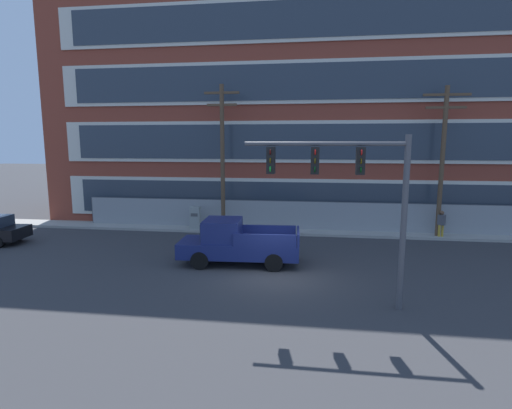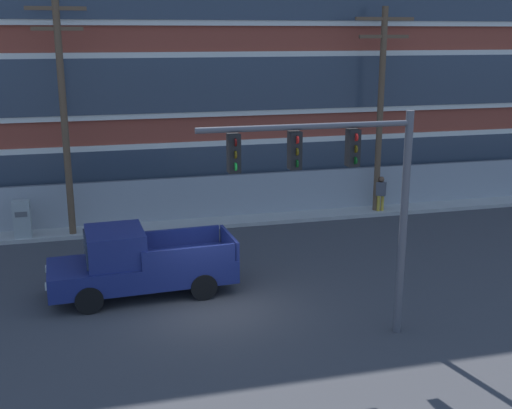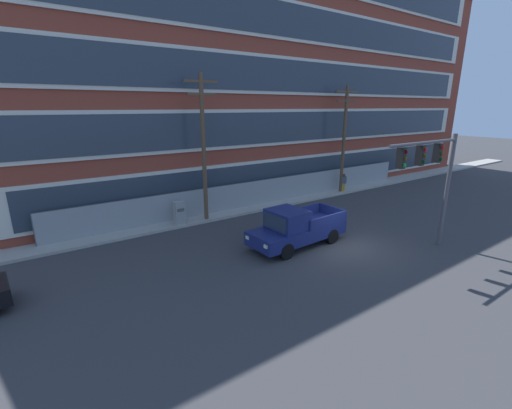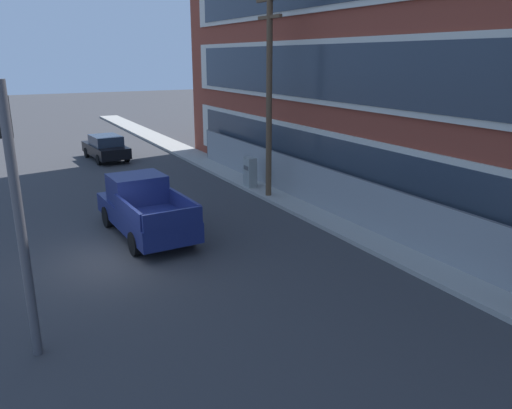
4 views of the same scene
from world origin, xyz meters
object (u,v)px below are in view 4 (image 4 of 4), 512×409
Objects in this scene: traffic_signal_mast at (7,148)px; pickup_truck_navy at (144,208)px; electrical_cabinet at (250,174)px; sedan_black at (106,147)px; utility_pole_near_corner at (269,89)px.

traffic_signal_mast is 1.04× the size of pickup_truck_navy.
traffic_signal_mast is 14.07m from electrical_cabinet.
traffic_signal_mast reaches higher than electrical_cabinet.
sedan_black is at bearing -156.80° from electrical_cabinet.
sedan_black is 14.00m from utility_pole_near_corner.
traffic_signal_mast is 1.28× the size of sedan_black.
electrical_cabinet is (-3.84, 6.34, -0.18)m from pickup_truck_navy.
pickup_truck_navy is 0.63× the size of utility_pole_near_corner.
sedan_black is at bearing 173.23° from pickup_truck_navy.
traffic_signal_mast is 7.18m from pickup_truck_navy.
electrical_cabinet is (-1.81, -0.00, -4.14)m from utility_pole_near_corner.
pickup_truck_navy reaches higher than electrical_cabinet.
pickup_truck_navy is (-4.73, 4.27, -3.31)m from traffic_signal_mast.
pickup_truck_navy is at bearing 137.91° from traffic_signal_mast.
traffic_signal_mast is 20.52m from sedan_black.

